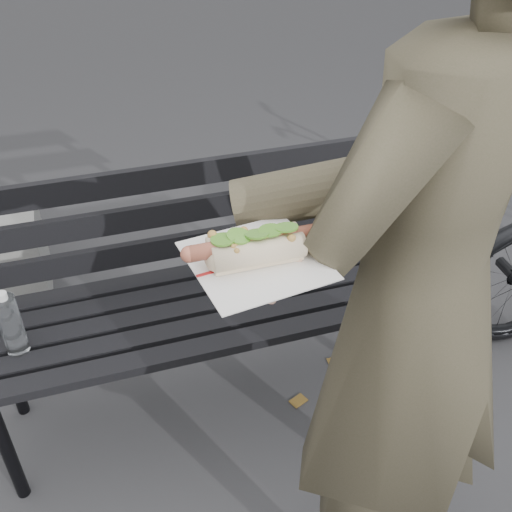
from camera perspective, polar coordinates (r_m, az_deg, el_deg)
The scene contains 4 objects.
park_bench at distance 1.93m, azimuth -5.31°, elevation -2.19°, with size 1.50×0.44×0.88m.
person at distance 1.26m, azimuth 15.07°, elevation -4.46°, with size 0.67×0.44×1.84m, color #42402C.
held_hotdog at distance 0.98m, azimuth 9.18°, elevation 5.61°, with size 0.62×0.31×0.20m.
fallen_leaves at distance 2.08m, azimuth 5.99°, elevation -19.43°, with size 4.55×2.93×0.00m.
Camera 1 is at (-0.28, -0.61, 1.72)m, focal length 42.00 mm.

